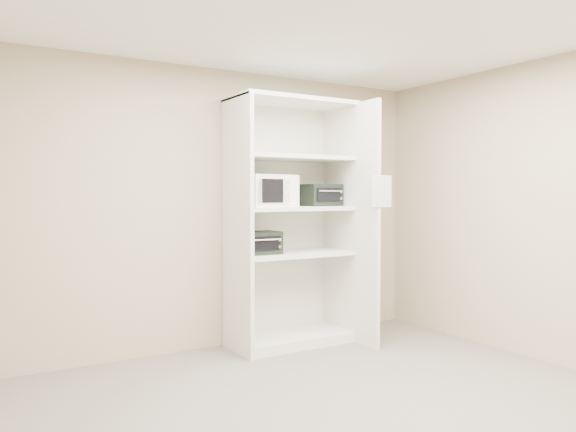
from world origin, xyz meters
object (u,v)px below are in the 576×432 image
microwave (266,191)px  toaster_oven_lower (258,243)px  toaster_oven_upper (320,195)px  shelving_unit (295,230)px

microwave → toaster_oven_lower: microwave is taller
toaster_oven_upper → shelving_unit: bearing=-179.6°
shelving_unit → microwave: size_ratio=4.75×
toaster_oven_upper → toaster_oven_lower: (-0.73, -0.04, -0.45)m
toaster_oven_upper → toaster_oven_lower: 0.86m
shelving_unit → toaster_oven_upper: size_ratio=6.22×
shelving_unit → toaster_oven_upper: shelving_unit is taller
shelving_unit → microwave: 0.52m
microwave → toaster_oven_upper: microwave is taller
shelving_unit → toaster_oven_lower: shelving_unit is taller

